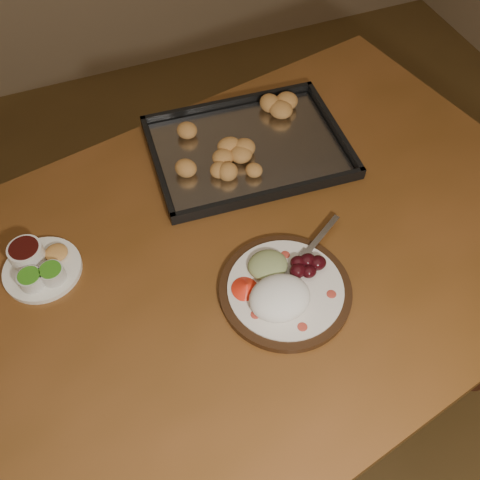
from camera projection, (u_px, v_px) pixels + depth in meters
name	position (u px, v px, depth m)	size (l,w,h in m)	color
dining_table	(222.00, 290.00, 1.14)	(1.65, 1.18, 0.75)	brown
dinner_plate	(283.00, 289.00, 1.01)	(0.30, 0.25, 0.06)	black
condiment_saucer	(38.00, 265.00, 1.04)	(0.15, 0.15, 0.05)	white
baking_tray	(248.00, 147.00, 1.24)	(0.46, 0.36, 0.05)	black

